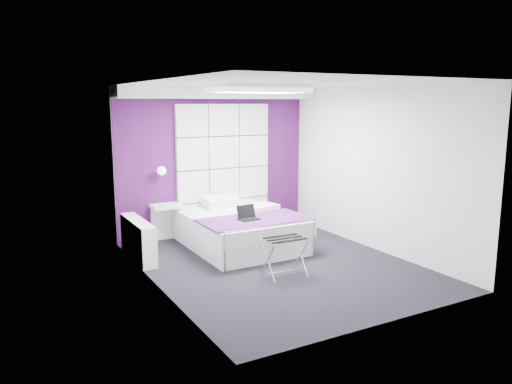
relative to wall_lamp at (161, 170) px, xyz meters
The scene contains 15 objects.
floor 2.61m from the wall_lamp, 62.99° to the right, with size 4.40×4.40×0.00m, color black.
ceiling 2.69m from the wall_lamp, 62.99° to the right, with size 4.40×4.40×0.00m, color white.
wall_back 1.06m from the wall_lamp, ahead, with size 3.60×3.60×0.00m, color silver.
wall_left 2.19m from the wall_lamp, 110.01° to the right, with size 4.40×4.40×0.00m, color silver.
wall_right 3.52m from the wall_lamp, 35.86° to the right, with size 4.40×4.40×0.00m, color silver.
accent_wall 1.06m from the wall_lamp, ahead, with size 3.58×0.02×2.58m, color #431047.
soffit 1.66m from the wall_lamp, ahead, with size 3.58×0.50×0.20m, color white.
headboard 1.20m from the wall_lamp, ahead, with size 1.80×0.08×2.30m, color silver, non-canonical shape.
skylight 2.24m from the wall_lamp, 54.28° to the right, with size 1.36×0.86×0.12m, color white, non-canonical shape.
wall_lamp is the anchor object (origin of this frame).
radiator 1.35m from the wall_lamp, 130.10° to the right, with size 0.22×1.20×0.60m, color white.
bed 1.64m from the wall_lamp, 42.88° to the right, with size 1.67×2.02×0.71m.
nightstand 0.61m from the wall_lamp, 35.40° to the right, with size 0.50×0.39×0.06m, color white.
luggage_rack 2.79m from the wall_lamp, 69.82° to the right, with size 0.54×0.39×0.53m.
laptop 1.76m from the wall_lamp, 57.31° to the right, with size 0.31×0.22×0.22m.
Camera 1 is at (-3.66, -5.92, 2.35)m, focal length 35.00 mm.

